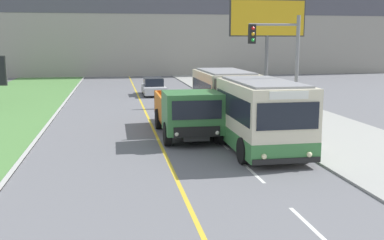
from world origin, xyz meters
name	(u,v)px	position (x,y,z in m)	size (l,w,h in m)	color
city_bus	(241,105)	(3.96, 18.29, 1.51)	(2.73, 11.96, 2.97)	beige
dump_truck	(188,114)	(1.43, 18.26, 1.18)	(2.59, 6.88, 2.31)	black
car_distant	(153,87)	(1.34, 35.68, 0.69)	(1.80, 4.30, 1.45)	silver
traffic_light_mast	(282,63)	(5.24, 16.38, 3.59)	(2.28, 0.32, 5.62)	slate
billboard_large	(267,23)	(8.78, 28.60, 5.79)	(5.48, 0.24, 7.38)	#59595B
planter_round_near	(308,134)	(6.15, 15.44, 0.63)	(1.13, 1.13, 1.25)	gray
planter_round_second	(278,118)	(6.34, 19.59, 0.60)	(1.04, 1.04, 1.19)	gray
planter_round_third	(251,107)	(6.21, 23.74, 0.61)	(1.03, 1.03, 1.20)	gray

